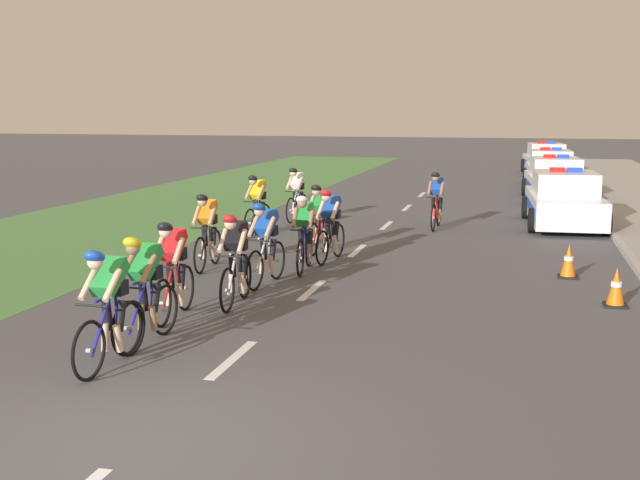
{
  "coord_description": "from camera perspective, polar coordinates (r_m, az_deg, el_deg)",
  "views": [
    {
      "loc": [
        3.46,
        -6.38,
        3.17
      ],
      "look_at": [
        0.43,
        5.6,
        1.1
      ],
      "focal_mm": 44.44,
      "sensor_mm": 36.0,
      "label": 1
    }
  ],
  "objects": [
    {
      "name": "lane_markings_centre",
      "position": [
        19.69,
        3.86,
        0.24
      ],
      "size": [
        0.14,
        29.6,
        0.01
      ],
      "color": "white",
      "rests_on": "ground"
    },
    {
      "name": "kerb_edge",
      "position": [
        20.74,
        20.43,
        0.3
      ],
      "size": [
        0.16,
        60.0,
        0.13
      ],
      "primitive_type": "cube",
      "color": "#9E9E99",
      "rests_on": "ground"
    },
    {
      "name": "ground_plane",
      "position": [
        7.92,
        -13.51,
        -14.37
      ],
      "size": [
        160.0,
        160.0,
        0.0
      ],
      "primitive_type": "plane",
      "color": "#4C4C51"
    },
    {
      "name": "cyclist_fourth",
      "position": [
        12.78,
        -6.1,
        -1.29
      ],
      "size": [
        0.43,
        1.72,
        1.56
      ],
      "color": "black",
      "rests_on": "ground"
    },
    {
      "name": "police_car_third",
      "position": [
        33.54,
        16.22,
        4.88
      ],
      "size": [
        2.12,
        4.46,
        1.59
      ],
      "color": "silver",
      "rests_on": "ground"
    },
    {
      "name": "cyclist_seventh",
      "position": [
        15.77,
        -8.13,
        0.72
      ],
      "size": [
        0.44,
        1.72,
        1.56
      ],
      "color": "black",
      "rests_on": "ground"
    },
    {
      "name": "cyclist_second",
      "position": [
        10.84,
        -12.51,
        -3.42
      ],
      "size": [
        0.43,
        1.72,
        1.56
      ],
      "color": "black",
      "rests_on": "ground"
    },
    {
      "name": "cyclist_eighth",
      "position": [
        16.41,
        0.74,
        1.16
      ],
      "size": [
        0.45,
        1.72,
        1.56
      ],
      "color": "black",
      "rests_on": "ground"
    },
    {
      "name": "grass_verge",
      "position": [
        23.36,
        -14.05,
        1.44
      ],
      "size": [
        7.0,
        60.0,
        0.01
      ],
      "primitive_type": "cube",
      "color": "#4C7F42",
      "rests_on": "ground"
    },
    {
      "name": "police_car_second",
      "position": [
        28.49,
        16.55,
        4.1
      ],
      "size": [
        2.2,
        4.5,
        1.59
      ],
      "color": "white",
      "rests_on": "ground"
    },
    {
      "name": "police_car_furthest",
      "position": [
        39.77,
        15.93,
        5.56
      ],
      "size": [
        2.29,
        4.54,
        1.59
      ],
      "color": "silver",
      "rests_on": "ground"
    },
    {
      "name": "traffic_cone_near",
      "position": [
        13.61,
        20.55,
        -3.23
      ],
      "size": [
        0.36,
        0.36,
        0.64
      ],
      "color": "black",
      "rests_on": "ground"
    },
    {
      "name": "cyclist_eleventh",
      "position": [
        22.29,
        -1.7,
        3.37
      ],
      "size": [
        0.44,
        1.72,
        1.56
      ],
      "color": "black",
      "rests_on": "ground"
    },
    {
      "name": "traffic_cone_mid",
      "position": [
        15.6,
        17.47,
        -1.49
      ],
      "size": [
        0.36,
        0.36,
        0.64
      ],
      "color": "black",
      "rests_on": "ground"
    },
    {
      "name": "cyclist_fifth",
      "position": [
        14.21,
        -3.95,
        -0.17
      ],
      "size": [
        0.45,
        1.72,
        1.56
      ],
      "color": "black",
      "rests_on": "ground"
    },
    {
      "name": "cyclist_lead",
      "position": [
        10.01,
        -14.98,
        -4.6
      ],
      "size": [
        0.42,
        1.72,
        1.56
      ],
      "color": "black",
      "rests_on": "ground"
    },
    {
      "name": "cyclist_ninth",
      "position": [
        17.47,
        0.01,
        1.67
      ],
      "size": [
        0.44,
        1.72,
        1.56
      ],
      "color": "black",
      "rests_on": "ground"
    },
    {
      "name": "cyclist_tenth",
      "position": [
        19.93,
        -4.54,
        2.61
      ],
      "size": [
        0.44,
        1.72,
        1.56
      ],
      "color": "black",
      "rests_on": "ground"
    },
    {
      "name": "cyclist_sixth",
      "position": [
        15.35,
        -1.13,
        0.58
      ],
      "size": [
        0.45,
        1.72,
        1.56
      ],
      "color": "black",
      "rests_on": "ground"
    },
    {
      "name": "cyclist_third",
      "position": [
        12.11,
        -10.55,
        -2.0
      ],
      "size": [
        0.43,
        1.72,
        1.56
      ],
      "color": "black",
      "rests_on": "ground"
    },
    {
      "name": "cyclist_twelfth",
      "position": [
        21.06,
        8.38,
        2.91
      ],
      "size": [
        0.43,
        1.72,
        1.56
      ],
      "color": "black",
      "rests_on": "ground"
    },
    {
      "name": "police_car_nearest",
      "position": [
        22.33,
        17.16,
        2.68
      ],
      "size": [
        2.19,
        4.49,
        1.59
      ],
      "color": "silver",
      "rests_on": "ground"
    }
  ]
}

